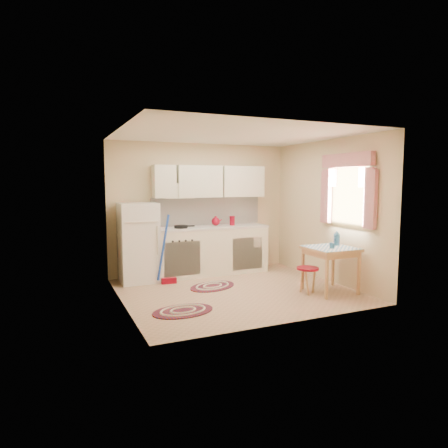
{
  "coord_description": "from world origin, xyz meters",
  "views": [
    {
      "loc": [
        -2.74,
        -5.71,
        1.76
      ],
      "look_at": [
        -0.1,
        0.25,
        1.07
      ],
      "focal_mm": 32.0,
      "sensor_mm": 36.0,
      "label": 1
    }
  ],
  "objects_px": {
    "table": "(330,270)",
    "stool": "(307,280)",
    "fridge": "(138,243)",
    "base_cabinets": "(209,251)"
  },
  "relations": [
    {
      "from": "table",
      "to": "stool",
      "type": "bearing_deg",
      "value": 169.82
    },
    {
      "from": "fridge",
      "to": "base_cabinets",
      "type": "distance_m",
      "value": 1.39
    },
    {
      "from": "base_cabinets",
      "to": "table",
      "type": "xyz_separation_m",
      "value": [
        1.31,
        -1.95,
        -0.08
      ]
    },
    {
      "from": "base_cabinets",
      "to": "table",
      "type": "relative_size",
      "value": 3.12
    },
    {
      "from": "base_cabinets",
      "to": "stool",
      "type": "relative_size",
      "value": 5.36
    },
    {
      "from": "base_cabinets",
      "to": "table",
      "type": "height_order",
      "value": "base_cabinets"
    },
    {
      "from": "table",
      "to": "fridge",
      "type": "bearing_deg",
      "value": 144.47
    },
    {
      "from": "fridge",
      "to": "stool",
      "type": "xyz_separation_m",
      "value": [
        2.28,
        -1.84,
        -0.49
      ]
    },
    {
      "from": "fridge",
      "to": "base_cabinets",
      "type": "height_order",
      "value": "fridge"
    },
    {
      "from": "fridge",
      "to": "stool",
      "type": "relative_size",
      "value": 3.33
    }
  ]
}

